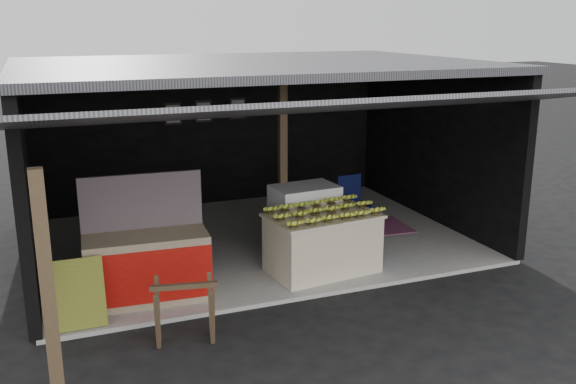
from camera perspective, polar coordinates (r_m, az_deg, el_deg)
name	(u,v)px	position (r m, az deg, el deg)	size (l,w,h in m)	color
ground	(313,299)	(8.80, 2.21, -9.48)	(80.00, 80.00, 0.00)	black
concrete_slab	(254,240)	(10.96, -3.07, -4.28)	(7.00, 5.00, 0.06)	gray
shophouse	(246,116)	(10.75, -3.76, 6.72)	(7.40, 7.29, 3.02)	black
banana_table	(322,243)	(9.42, 3.08, -4.53)	(1.68, 1.15, 0.87)	silver
banana_pile	(323,209)	(9.26, 3.13, -1.49)	(1.46, 0.88, 0.17)	yellow
white_crate	(305,220)	(10.10, 1.48, -2.48)	(1.04, 0.75, 1.10)	white
neighbor_stall	(147,264)	(8.67, -12.43, -6.25)	(1.64, 0.82, 1.64)	#998466
green_signboard	(80,294)	(8.15, -17.98, -8.59)	(0.57, 0.04, 0.86)	black
sawhorse	(184,306)	(7.57, -9.20, -9.99)	(0.78, 0.77, 0.75)	#4A3A25
water_barrel	(368,244)	(9.93, 7.12, -4.57)	(0.38, 0.38, 0.56)	navy
plastic_chair	(352,199)	(11.20, 5.70, -0.61)	(0.50, 0.50, 0.99)	#0A0F3A
magenta_rug	(367,228)	(11.56, 7.02, -3.15)	(1.50, 1.00, 0.01)	#7A1B53
picture_frames	(205,111)	(12.71, -7.38, 7.14)	(1.62, 0.04, 0.46)	black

